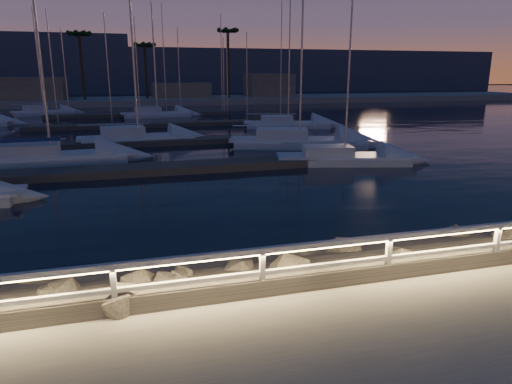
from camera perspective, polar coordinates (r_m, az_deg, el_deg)
ground at (r=9.79m, az=-5.00°, el=-13.32°), size 400.00×400.00×0.00m
harbor_water at (r=40.15m, az=-13.40°, el=6.31°), size 400.00×440.00×0.60m
guard_rail at (r=9.44m, az=-5.52°, el=-9.22°), size 44.11×0.12×1.06m
riprap at (r=11.13m, az=-2.64°, el=-10.67°), size 25.33×2.45×1.37m
floating_docks at (r=41.34m, az=-13.52°, el=7.33°), size 22.00×36.00×0.40m
far_shore at (r=82.69m, az=-14.94°, el=11.19°), size 160.00×14.00×5.20m
palm_left at (r=80.97m, az=-21.23°, el=17.64°), size 3.00×3.00×11.20m
palm_center at (r=81.70m, az=-13.77°, el=17.20°), size 3.00×3.00×9.70m
palm_right at (r=82.65m, az=-3.54°, el=19.10°), size 3.00×3.00×12.20m
distant_hills at (r=143.69m, az=-24.60°, el=13.43°), size 230.00×37.50×18.00m
sailboat_c at (r=29.22m, az=-24.70°, el=4.01°), size 9.26×3.28×15.45m
sailboat_d at (r=27.39m, az=10.57°, el=4.35°), size 8.18×4.19×13.32m
sailboat_h at (r=33.20m, az=4.99°, el=6.43°), size 10.36×5.81×16.91m
sailboat_j at (r=35.71m, az=-14.86°, el=6.59°), size 8.91×3.23×14.89m
sailboat_k at (r=57.33m, az=-12.50°, el=9.57°), size 8.62×3.10×14.36m
sailboat_l at (r=45.27m, az=3.73°, el=8.59°), size 8.93×4.86×14.56m
sailboat_m at (r=64.46m, az=-25.16°, el=9.09°), size 7.91×4.28×13.07m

